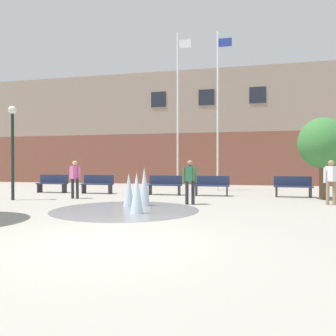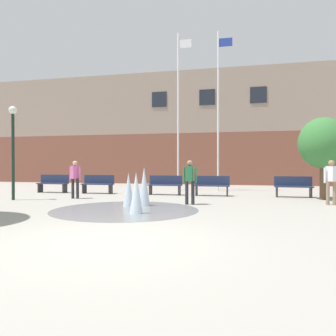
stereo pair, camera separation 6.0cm
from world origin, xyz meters
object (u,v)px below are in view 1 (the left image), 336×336
Objects in this scene: park_bench_left_of_flagpoles at (98,184)px; lamp_post_left_lane at (13,138)px; adult_in_red at (75,176)px; flagpole_left at (178,107)px; park_bench_under_left_flagpole at (165,185)px; adult_near_bench at (331,179)px; park_bench_near_trashcan at (293,186)px; street_tree_near_building at (323,143)px; adult_watching at (190,179)px; flagpole_right at (218,107)px; park_bench_far_left at (53,183)px; park_bench_under_right_flagpole at (212,185)px.

park_bench_left_of_flagpoles is 4.55m from lamp_post_left_lane.
adult_in_red is 0.18× the size of flagpole_left.
adult_near_bench is at bearing -20.39° from park_bench_under_left_flagpole.
flagpole_left is 2.30× the size of lamp_post_left_lane.
flagpole_left reaches higher than park_bench_near_trashcan.
street_tree_near_building reaches higher than park_bench_under_left_flagpole.
flagpole_right is (0.55, 6.29, 3.63)m from adult_watching.
adult_in_red reaches higher than park_bench_under_left_flagpole.
adult_near_bench is at bearing 5.32° from lamp_post_left_lane.
adult_watching is (7.63, -3.39, 0.45)m from park_bench_far_left.
lamp_post_left_lane is (-7.75, -6.43, -2.08)m from flagpole_right.
park_bench_under_right_flagpole is at bearing -40.84° from adult_in_red.
park_bench_under_right_flagpole is at bearing -91.81° from flagpole_right.
flagpole_right is at bearing 142.46° from park_bench_near_trashcan.
park_bench_left_of_flagpoles is at bearing 0.32° from park_bench_far_left.
adult_in_red is at bearing -43.37° from park_bench_far_left.
park_bench_near_trashcan is 7.50m from flagpole_left.
flagpole_left reaches higher than park_bench_far_left.
flagpole_right is 2.28× the size of lamp_post_left_lane.
adult_watching is at bearing -94.99° from flagpole_right.
park_bench_under_right_flagpole is at bearing -8.14° from adult_watching.
park_bench_far_left is 7.82m from flagpole_left.
lamp_post_left_lane reaches higher than park_bench_left_of_flagpoles.
flagpole_left is at bearing 180.00° from flagpole_right.
park_bench_left_of_flagpoles is 0.42× the size of lamp_post_left_lane.
flagpole_left is 1.01× the size of flagpole_right.
adult_near_bench reaches higher than park_bench_under_left_flagpole.
flagpole_right is (5.59, 5.35, 3.63)m from adult_in_red.
lamp_post_left_lane is at bearing -154.76° from park_bench_under_right_flagpole.
park_bench_far_left is at bearing -154.07° from flagpole_left.
park_bench_near_trashcan is 5.98m from flagpole_right.
park_bench_far_left is at bearing -179.30° from park_bench_under_left_flagpole.
park_bench_near_trashcan is at bearing -25.12° from flagpole_left.
flagpole_left is at bearing 152.68° from street_tree_near_building.
park_bench_left_of_flagpoles and park_bench_near_trashcan have the same top height.
street_tree_near_building is (1.03, -0.80, 1.82)m from park_bench_near_trashcan.
lamp_post_left_lane is at bearing 65.07° from adult_near_bench.
street_tree_near_building is (4.48, -3.46, -2.26)m from flagpole_right.
flagpole_left is (0.09, 2.83, 4.14)m from park_bench_under_left_flagpole.
street_tree_near_building reaches higher than park_bench_near_trashcan.
park_bench_under_left_flagpole is 1.00× the size of park_bench_under_right_flagpole.
adult_near_bench is at bearing -79.19° from adult_watching.
flagpole_right is at bearing 26.85° from park_bench_left_of_flagpoles.
park_bench_under_right_flagpole and park_bench_near_trashcan have the same top height.
flagpole_left is (5.97, 2.90, 4.14)m from park_bench_far_left.
park_bench_under_left_flagpole and park_bench_near_trashcan have the same top height.
park_bench_left_of_flagpoles is 6.20m from adult_watching.
park_bench_under_left_flagpole is at bearing 39.36° from adult_near_bench.
park_bench_under_left_flagpole is 0.48× the size of street_tree_near_building.
adult_near_bench is 2.30m from street_tree_near_building.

